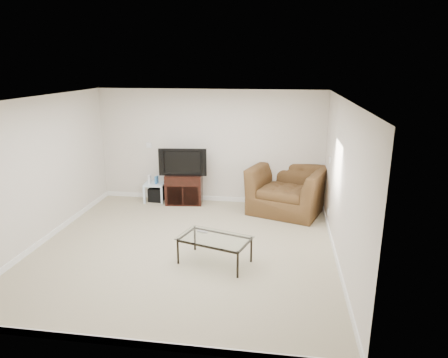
# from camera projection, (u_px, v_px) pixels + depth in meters

# --- Properties ---
(floor) EXTENTS (5.00, 5.00, 0.00)m
(floor) POSITION_uv_depth(u_px,v_px,m) (185.00, 248.00, 6.78)
(floor) COLOR tan
(floor) RESTS_ON ground
(ceiling) EXTENTS (5.00, 5.00, 0.00)m
(ceiling) POSITION_uv_depth(u_px,v_px,m) (180.00, 99.00, 6.09)
(ceiling) COLOR white
(ceiling) RESTS_ON ground
(wall_back) EXTENTS (5.00, 0.02, 2.50)m
(wall_back) POSITION_uv_depth(u_px,v_px,m) (210.00, 147.00, 8.81)
(wall_back) COLOR silver
(wall_back) RESTS_ON ground
(wall_left) EXTENTS (0.02, 5.00, 2.50)m
(wall_left) POSITION_uv_depth(u_px,v_px,m) (39.00, 172.00, 6.78)
(wall_left) COLOR silver
(wall_left) RESTS_ON ground
(wall_right) EXTENTS (0.02, 5.00, 2.50)m
(wall_right) POSITION_uv_depth(u_px,v_px,m) (342.00, 184.00, 6.09)
(wall_right) COLOR silver
(wall_right) RESTS_ON ground
(plate_back) EXTENTS (0.12, 0.02, 0.12)m
(plate_back) POSITION_uv_depth(u_px,v_px,m) (149.00, 145.00, 8.99)
(plate_back) COLOR white
(plate_back) RESTS_ON wall_back
(plate_right_switch) EXTENTS (0.02, 0.09, 0.13)m
(plate_right_switch) POSITION_uv_depth(u_px,v_px,m) (330.00, 160.00, 7.61)
(plate_right_switch) COLOR white
(plate_right_switch) RESTS_ON wall_right
(plate_right_outlet) EXTENTS (0.02, 0.08, 0.12)m
(plate_right_outlet) POSITION_uv_depth(u_px,v_px,m) (328.00, 212.00, 7.59)
(plate_right_outlet) COLOR white
(plate_right_outlet) RESTS_ON wall_right
(tv_stand) EXTENTS (0.85, 0.64, 0.67)m
(tv_stand) POSITION_uv_depth(u_px,v_px,m) (184.00, 188.00, 8.93)
(tv_stand) COLOR black
(tv_stand) RESTS_ON floor
(dvd_player) EXTENTS (0.44, 0.33, 0.06)m
(dvd_player) POSITION_uv_depth(u_px,v_px,m) (184.00, 179.00, 8.83)
(dvd_player) COLOR black
(dvd_player) RESTS_ON tv_stand
(television) EXTENTS (0.98, 0.29, 0.60)m
(television) POSITION_uv_depth(u_px,v_px,m) (183.00, 161.00, 8.72)
(television) COLOR black
(television) RESTS_ON tv_stand
(side_table) EXTENTS (0.47, 0.47, 0.42)m
(side_table) POSITION_uv_depth(u_px,v_px,m) (155.00, 192.00, 9.06)
(side_table) COLOR silver
(side_table) RESTS_ON floor
(subwoofer) EXTENTS (0.32, 0.32, 0.31)m
(subwoofer) POSITION_uv_depth(u_px,v_px,m) (157.00, 194.00, 9.09)
(subwoofer) COLOR black
(subwoofer) RESTS_ON floor
(game_console) EXTENTS (0.06, 0.14, 0.19)m
(game_console) POSITION_uv_depth(u_px,v_px,m) (150.00, 179.00, 8.97)
(game_console) COLOR white
(game_console) RESTS_ON side_table
(game_case) EXTENTS (0.05, 0.13, 0.17)m
(game_case) POSITION_uv_depth(u_px,v_px,m) (157.00, 180.00, 8.96)
(game_case) COLOR #337FCC
(game_case) RESTS_ON side_table
(recliner) EXTENTS (1.70, 1.37, 1.28)m
(recliner) POSITION_uv_depth(u_px,v_px,m) (288.00, 182.00, 8.31)
(recliner) COLOR brown
(recliner) RESTS_ON floor
(coffee_table) EXTENTS (1.22, 0.90, 0.43)m
(coffee_table) POSITION_uv_depth(u_px,v_px,m) (215.00, 250.00, 6.22)
(coffee_table) COLOR black
(coffee_table) RESTS_ON floor
(remote) EXTENTS (0.18, 0.09, 0.02)m
(remote) POSITION_uv_depth(u_px,v_px,m) (202.00, 232.00, 6.36)
(remote) COLOR #B2B2B7
(remote) RESTS_ON coffee_table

